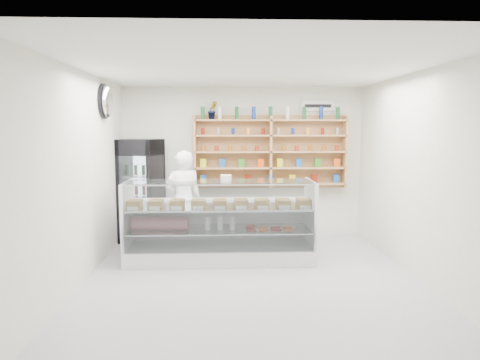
{
  "coord_description": "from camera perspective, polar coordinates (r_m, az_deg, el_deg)",
  "views": [
    {
      "loc": [
        -0.38,
        -5.59,
        2.05
      ],
      "look_at": [
        -0.12,
        0.9,
        1.25
      ],
      "focal_mm": 32.0,
      "sensor_mm": 36.0,
      "label": 1
    }
  ],
  "objects": [
    {
      "name": "drinks_cooler",
      "position": [
        7.87,
        -13.0,
        -1.38
      ],
      "size": [
        0.81,
        0.8,
        1.84
      ],
      "rotation": [
        0.0,
        0.0,
        -0.27
      ],
      "color": "black",
      "rests_on": "floor"
    },
    {
      "name": "security_mirror",
      "position": [
        7.03,
        -17.28,
        9.98
      ],
      "size": [
        0.15,
        0.5,
        0.5
      ],
      "primitive_type": "ellipsoid",
      "color": "silver",
      "rests_on": "left_wall"
    },
    {
      "name": "display_counter",
      "position": [
        6.68,
        -2.67,
        -7.74
      ],
      "size": [
        2.86,
        0.85,
        1.25
      ],
      "color": "white",
      "rests_on": "floor"
    },
    {
      "name": "wall_sign",
      "position": [
        8.26,
        10.33,
        9.7
      ],
      "size": [
        0.62,
        0.03,
        0.2
      ],
      "primitive_type": "cube",
      "color": "white",
      "rests_on": "back_wall"
    },
    {
      "name": "room",
      "position": [
        5.64,
        1.6,
        0.41
      ],
      "size": [
        5.0,
        5.0,
        5.0
      ],
      "color": "#AAABAF",
      "rests_on": "ground"
    },
    {
      "name": "potted_plant",
      "position": [
        7.94,
        -3.69,
        9.28
      ],
      "size": [
        0.23,
        0.21,
        0.34
      ],
      "primitive_type": "imported",
      "rotation": [
        0.0,
        0.0,
        0.41
      ],
      "color": "#1E6626",
      "rests_on": "wall_shelving"
    },
    {
      "name": "wall_shelving",
      "position": [
        7.99,
        4.07,
        3.75
      ],
      "size": [
        2.84,
        0.28,
        1.33
      ],
      "color": "tan",
      "rests_on": "back_wall"
    },
    {
      "name": "shop_worker",
      "position": [
        7.28,
        -7.53,
        -2.63
      ],
      "size": [
        0.68,
        0.53,
        1.67
      ],
      "primitive_type": "imported",
      "rotation": [
        0.0,
        0.0,
        3.37
      ],
      "color": "white",
      "rests_on": "floor"
    }
  ]
}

